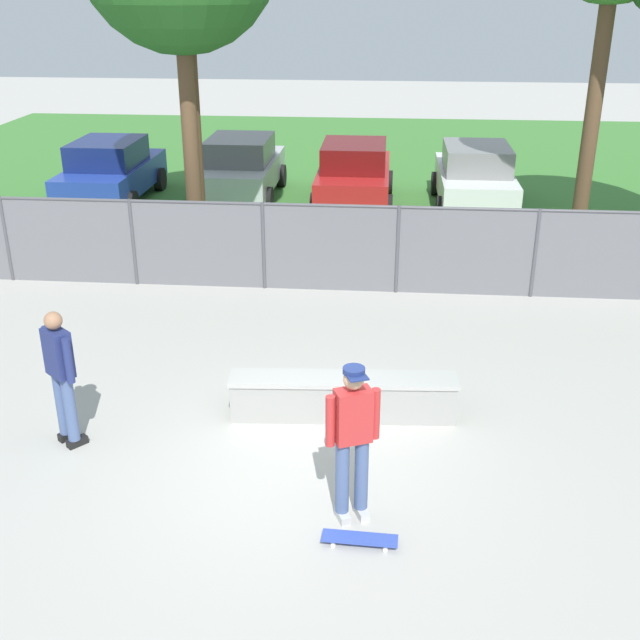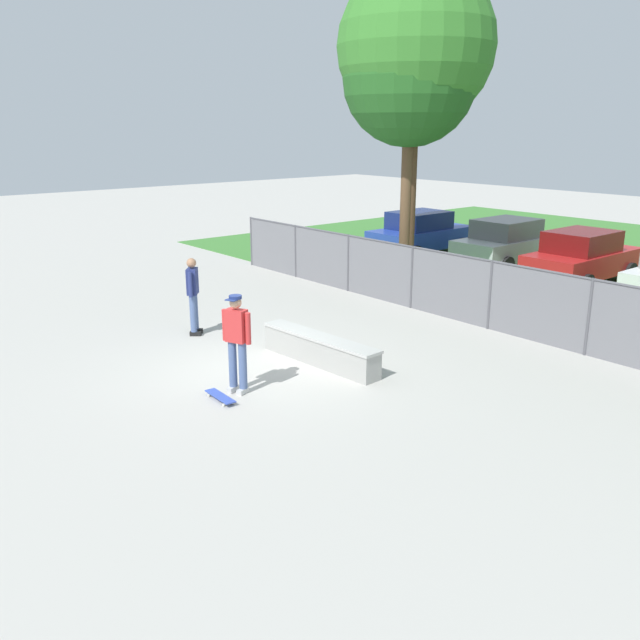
{
  "view_description": "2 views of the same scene",
  "coord_description": "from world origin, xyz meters",
  "px_view_note": "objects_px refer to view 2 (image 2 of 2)",
  "views": [
    {
      "loc": [
        1.03,
        -7.91,
        5.44
      ],
      "look_at": [
        0.18,
        1.73,
        1.22
      ],
      "focal_mm": 43.81,
      "sensor_mm": 36.0,
      "label": 1
    },
    {
      "loc": [
        10.53,
        -7.09,
        4.73
      ],
      "look_at": [
        0.39,
        1.41,
        0.88
      ],
      "focal_mm": 37.59,
      "sensor_mm": 36.0,
      "label": 2
    }
  ],
  "objects_px": {
    "concrete_ledge": "(320,350)",
    "bystander": "(193,293)",
    "car_red": "(582,257)",
    "skateboard": "(220,396)",
    "car_silver": "(507,243)",
    "tree_near_left": "(410,79)",
    "skateboarder": "(237,339)",
    "tree_near_right": "(416,47)",
    "car_blue": "(421,233)"
  },
  "relations": [
    {
      "from": "bystander",
      "to": "skateboard",
      "type": "bearing_deg",
      "value": -23.59
    },
    {
      "from": "tree_near_left",
      "to": "bystander",
      "type": "distance_m",
      "value": 8.65
    },
    {
      "from": "tree_near_right",
      "to": "skateboard",
      "type": "bearing_deg",
      "value": -67.21
    },
    {
      "from": "concrete_ledge",
      "to": "car_red",
      "type": "bearing_deg",
      "value": 91.98
    },
    {
      "from": "car_blue",
      "to": "tree_near_left",
      "type": "bearing_deg",
      "value": -53.34
    },
    {
      "from": "tree_near_left",
      "to": "car_blue",
      "type": "relative_size",
      "value": 1.87
    },
    {
      "from": "skateboard",
      "to": "car_silver",
      "type": "bearing_deg",
      "value": 105.12
    },
    {
      "from": "car_silver",
      "to": "bystander",
      "type": "bearing_deg",
      "value": -90.03
    },
    {
      "from": "concrete_ledge",
      "to": "car_red",
      "type": "relative_size",
      "value": 0.73
    },
    {
      "from": "car_silver",
      "to": "car_red",
      "type": "height_order",
      "value": "same"
    },
    {
      "from": "skateboard",
      "to": "bystander",
      "type": "height_order",
      "value": "bystander"
    },
    {
      "from": "car_blue",
      "to": "bystander",
      "type": "xyz_separation_m",
      "value": [
        3.34,
        -11.57,
        0.17
      ]
    },
    {
      "from": "car_red",
      "to": "skateboard",
      "type": "bearing_deg",
      "value": -86.97
    },
    {
      "from": "tree_near_right",
      "to": "car_silver",
      "type": "relative_size",
      "value": 2.14
    },
    {
      "from": "skateboarder",
      "to": "bystander",
      "type": "height_order",
      "value": "skateboarder"
    },
    {
      "from": "concrete_ledge",
      "to": "tree_near_right",
      "type": "relative_size",
      "value": 0.34
    },
    {
      "from": "car_blue",
      "to": "car_red",
      "type": "distance_m",
      "value": 6.4
    },
    {
      "from": "skateboard",
      "to": "car_silver",
      "type": "relative_size",
      "value": 0.19
    },
    {
      "from": "car_blue",
      "to": "car_silver",
      "type": "relative_size",
      "value": 1.0
    },
    {
      "from": "tree_near_right",
      "to": "car_red",
      "type": "relative_size",
      "value": 2.14
    },
    {
      "from": "skateboarder",
      "to": "car_red",
      "type": "relative_size",
      "value": 0.44
    },
    {
      "from": "car_silver",
      "to": "car_red",
      "type": "xyz_separation_m",
      "value": [
        3.05,
        -0.49,
        0.0
      ]
    },
    {
      "from": "skateboard",
      "to": "car_red",
      "type": "distance_m",
      "value": 13.47
    },
    {
      "from": "bystander",
      "to": "car_blue",
      "type": "bearing_deg",
      "value": 106.08
    },
    {
      "from": "concrete_ledge",
      "to": "car_red",
      "type": "xyz_separation_m",
      "value": [
        -0.37,
        10.83,
        0.54
      ]
    },
    {
      "from": "skateboarder",
      "to": "skateboard",
      "type": "distance_m",
      "value": 1.07
    },
    {
      "from": "car_blue",
      "to": "bystander",
      "type": "relative_size",
      "value": 2.31
    },
    {
      "from": "concrete_ledge",
      "to": "car_silver",
      "type": "height_order",
      "value": "car_silver"
    },
    {
      "from": "skateboarder",
      "to": "skateboard",
      "type": "height_order",
      "value": "skateboarder"
    },
    {
      "from": "concrete_ledge",
      "to": "tree_near_left",
      "type": "xyz_separation_m",
      "value": [
        -3.43,
        6.13,
        5.66
      ]
    },
    {
      "from": "concrete_ledge",
      "to": "bystander",
      "type": "height_order",
      "value": "bystander"
    },
    {
      "from": "skateboard",
      "to": "car_red",
      "type": "xyz_separation_m",
      "value": [
        -0.71,
        13.43,
        0.77
      ]
    },
    {
      "from": "car_red",
      "to": "car_silver",
      "type": "bearing_deg",
      "value": 170.87
    },
    {
      "from": "skateboard",
      "to": "bystander",
      "type": "xyz_separation_m",
      "value": [
        -3.77,
        1.64,
        0.94
      ]
    },
    {
      "from": "skateboarder",
      "to": "skateboard",
      "type": "xyz_separation_m",
      "value": [
        0.11,
        -0.46,
        -0.96
      ]
    },
    {
      "from": "skateboarder",
      "to": "tree_near_left",
      "type": "bearing_deg",
      "value": 113.84
    },
    {
      "from": "tree_near_left",
      "to": "car_red",
      "type": "relative_size",
      "value": 1.87
    },
    {
      "from": "car_silver",
      "to": "bystander",
      "type": "xyz_separation_m",
      "value": [
        -0.01,
        -12.28,
        0.17
      ]
    },
    {
      "from": "skateboard",
      "to": "concrete_ledge",
      "type": "bearing_deg",
      "value": 97.34
    },
    {
      "from": "skateboard",
      "to": "tree_near_left",
      "type": "bearing_deg",
      "value": 113.33
    },
    {
      "from": "tree_near_left",
      "to": "car_red",
      "type": "distance_m",
      "value": 7.6
    },
    {
      "from": "skateboard",
      "to": "car_blue",
      "type": "xyz_separation_m",
      "value": [
        -7.1,
        13.21,
        0.77
      ]
    },
    {
      "from": "bystander",
      "to": "tree_near_left",
      "type": "bearing_deg",
      "value": 89.99
    },
    {
      "from": "concrete_ledge",
      "to": "car_silver",
      "type": "bearing_deg",
      "value": 106.84
    },
    {
      "from": "car_blue",
      "to": "car_silver",
      "type": "height_order",
      "value": "same"
    },
    {
      "from": "tree_near_left",
      "to": "tree_near_right",
      "type": "height_order",
      "value": "tree_near_right"
    },
    {
      "from": "tree_near_left",
      "to": "car_silver",
      "type": "height_order",
      "value": "tree_near_left"
    },
    {
      "from": "skateboard",
      "to": "car_silver",
      "type": "height_order",
      "value": "car_silver"
    },
    {
      "from": "tree_near_right",
      "to": "car_blue",
      "type": "distance_m",
      "value": 8.1
    },
    {
      "from": "skateboarder",
      "to": "car_silver",
      "type": "bearing_deg",
      "value": 105.16
    }
  ]
}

